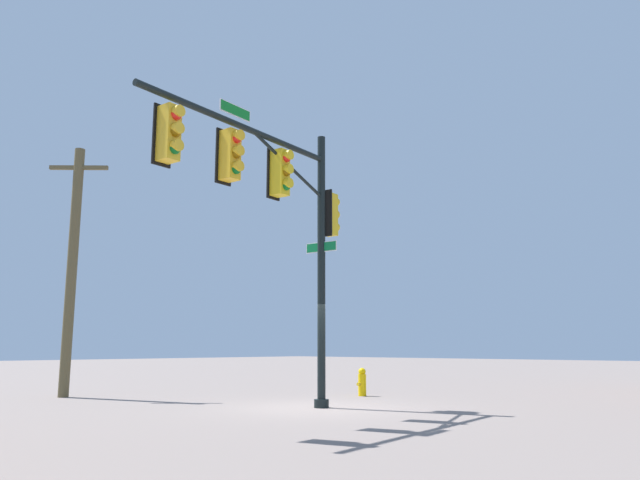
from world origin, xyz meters
TOP-DOWN VIEW (x-y plane):
  - ground_plane at (0.00, 0.00)m, footprint 120.00×120.00m
  - signal_pole_assembly at (1.85, 0.24)m, footprint 6.54×1.41m
  - utility_pole at (2.80, -7.71)m, footprint 1.33×1.39m
  - fire_hydrant at (-3.50, -1.55)m, footprint 0.33×0.24m

SIDE VIEW (x-z plane):
  - ground_plane at x=0.00m, z-range 0.00..0.00m
  - fire_hydrant at x=-3.50m, z-range 0.00..0.83m
  - utility_pole at x=2.80m, z-range 0.11..7.69m
  - signal_pole_assembly at x=1.85m, z-range 1.48..8.34m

